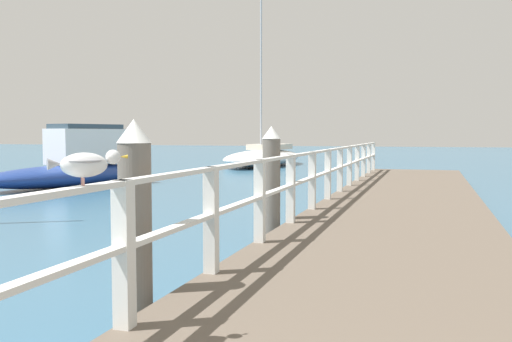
{
  "coord_description": "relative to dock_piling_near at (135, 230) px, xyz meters",
  "views": [
    {
      "loc": [
        0.52,
        0.66,
        1.77
      ],
      "look_at": [
        -2.37,
        9.96,
        1.12
      ],
      "focal_mm": 39.29,
      "sensor_mm": 36.0,
      "label": 1
    }
  ],
  "objects": [
    {
      "name": "boat_0",
      "position": [
        -6.38,
        25.44,
        -0.45
      ],
      "size": [
        3.61,
        8.81,
        11.11
      ],
      "rotation": [
        0.0,
        0.0,
        3.07
      ],
      "color": "white",
      "rests_on": "ground_plane"
    },
    {
      "name": "pier_deck",
      "position": [
        1.85,
        6.36,
        -0.74
      ],
      "size": [
        3.09,
        22.38,
        0.43
      ],
      "primitive_type": "cube",
      "color": "brown",
      "rests_on": "ground_plane"
    },
    {
      "name": "seagull_foreground",
      "position": [
        0.39,
        -1.26,
        0.63
      ],
      "size": [
        0.36,
        0.38,
        0.21
      ],
      "rotation": [
        0.0,
        0.0,
        5.52
      ],
      "color": "white",
      "rests_on": "pier_railing"
    },
    {
      "name": "pier_railing",
      "position": [
        0.38,
        6.36,
        0.11
      ],
      "size": [
        0.12,
        20.9,
        1.02
      ],
      "color": "silver",
      "rests_on": "pier_deck"
    },
    {
      "name": "boat_4",
      "position": [
        -9.04,
        12.03,
        -0.26
      ],
      "size": [
        3.66,
        6.82,
        2.1
      ],
      "rotation": [
        0.0,
        0.0,
        -0.29
      ],
      "color": "navy",
      "rests_on": "ground_plane"
    },
    {
      "name": "dock_piling_far",
      "position": [
        0.0,
        4.25,
        0.0
      ],
      "size": [
        0.29,
        0.29,
        1.89
      ],
      "color": "#6B6056",
      "rests_on": "ground_plane"
    },
    {
      "name": "dock_piling_near",
      "position": [
        0.0,
        0.0,
        0.0
      ],
      "size": [
        0.29,
        0.29,
        1.89
      ],
      "color": "#6B6056",
      "rests_on": "ground_plane"
    }
  ]
}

